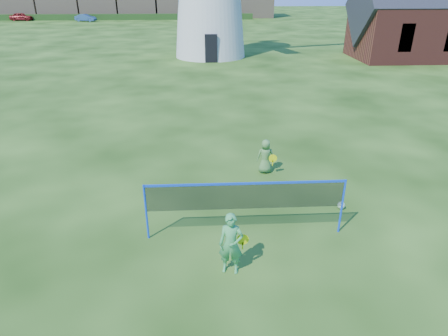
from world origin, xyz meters
TOP-DOWN VIEW (x-y plane):
  - ground at (0.00, 0.00)m, footprint 220.00×220.00m
  - chapel at (19.32, 25.04)m, footprint 13.33×6.46m
  - badminton_net at (0.69, -0.46)m, footprint 5.05×0.05m
  - player_girl at (0.23, -1.85)m, footprint 0.72×0.45m
  - player_boy at (1.78, 3.24)m, footprint 0.65×0.42m
  - play_ball at (3.64, 0.69)m, footprint 0.22×0.22m
  - hedge at (-22.00, 66.00)m, footprint 62.00×0.80m
  - car_left at (-31.57, 65.45)m, footprint 3.95×1.80m
  - car_right at (-20.05, 63.49)m, footprint 3.70×1.95m

SIDE VIEW (x-z plane):
  - ground at x=0.00m, z-range 0.00..0.00m
  - play_ball at x=3.64m, z-range 0.00..0.22m
  - hedge at x=-22.00m, z-range 0.00..1.00m
  - car_right at x=-20.05m, z-range 0.00..1.16m
  - player_boy at x=1.78m, z-range 0.00..1.20m
  - car_left at x=-31.57m, z-range 0.00..1.31m
  - player_girl at x=0.23m, z-range 0.00..1.50m
  - badminton_net at x=0.69m, z-range 0.36..1.91m
  - chapel at x=19.32m, z-range -2.46..8.81m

